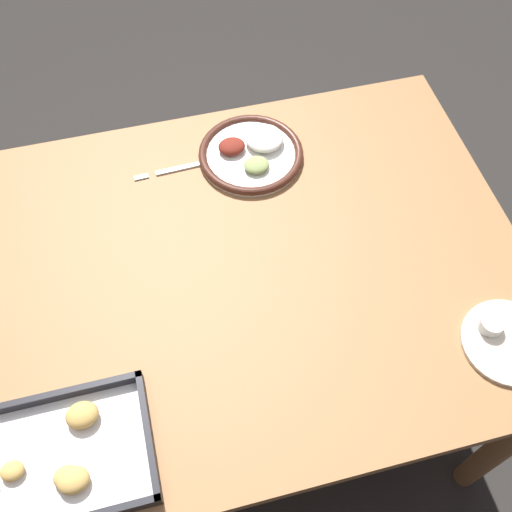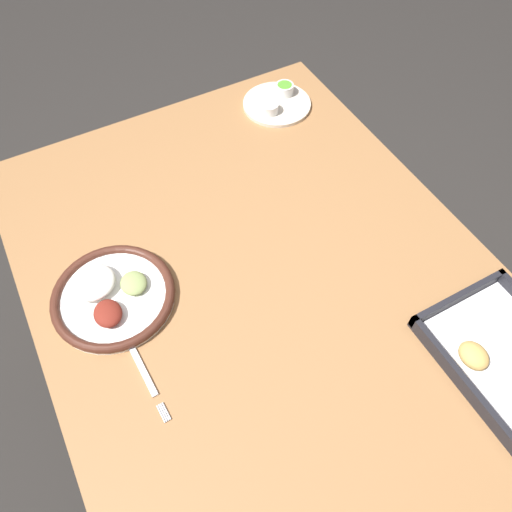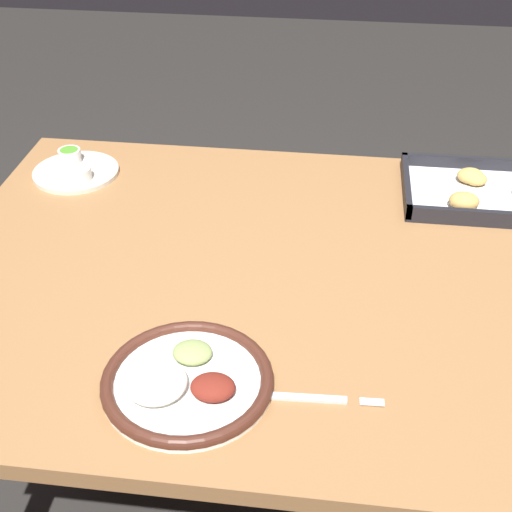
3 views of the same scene
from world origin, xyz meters
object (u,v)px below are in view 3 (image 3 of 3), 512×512
saucer_plate (75,169)px  baking_tray (483,192)px  fork (303,398)px  dinner_plate (185,380)px

saucer_plate → baking_tray: size_ratio=0.57×
fork → baking_tray: 0.70m
dinner_plate → baking_tray: dinner_plate is taller
fork → dinner_plate: bearing=176.6°
dinner_plate → fork: (0.17, -0.00, -0.01)m
dinner_plate → saucer_plate: size_ratio=1.36×
saucer_plate → dinner_plate: bearing=-58.3°
fork → saucer_plate: 0.81m
saucer_plate → baking_tray: baking_tray is taller
saucer_plate → fork: bearing=-48.0°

